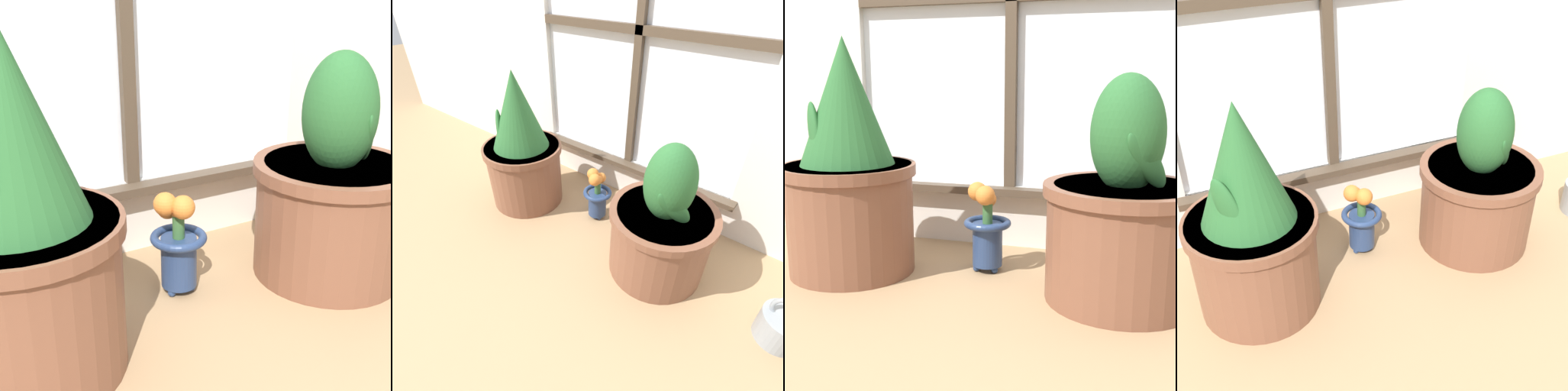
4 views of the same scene
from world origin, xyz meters
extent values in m
plane|color=tan|center=(0.00, 0.00, 0.00)|extent=(10.00, 10.00, 0.00)
cube|color=silver|center=(0.00, 0.62, 0.10)|extent=(1.05, 0.05, 0.20)
cube|color=#4C3D2D|center=(0.00, 0.58, 0.19)|extent=(1.11, 0.06, 0.02)
cylinder|color=brown|center=(-0.38, 0.23, 0.16)|extent=(0.36, 0.36, 0.32)
cylinder|color=brown|center=(-0.38, 0.23, 0.30)|extent=(0.38, 0.38, 0.03)
cylinder|color=#38281E|center=(-0.38, 0.23, 0.31)|extent=(0.33, 0.33, 0.01)
cone|color=#28602D|center=(-0.38, 0.23, 0.49)|extent=(0.26, 0.26, 0.35)
ellipsoid|color=#28602D|center=(-0.44, 0.17, 0.40)|extent=(0.11, 0.10, 0.20)
cylinder|color=brown|center=(0.38, 0.24, 0.15)|extent=(0.38, 0.38, 0.30)
cylinder|color=brown|center=(0.38, 0.24, 0.28)|extent=(0.40, 0.40, 0.03)
cylinder|color=#38281E|center=(0.38, 0.24, 0.29)|extent=(0.35, 0.35, 0.01)
ellipsoid|color=#28602D|center=(0.38, 0.24, 0.42)|extent=(0.18, 0.18, 0.29)
ellipsoid|color=#28602D|center=(0.43, 0.19, 0.37)|extent=(0.14, 0.14, 0.17)
sphere|color=navy|center=(0.00, 0.37, 0.01)|extent=(0.02, 0.02, 0.02)
sphere|color=navy|center=(-0.03, 0.33, 0.01)|extent=(0.02, 0.02, 0.02)
sphere|color=navy|center=(0.03, 0.33, 0.01)|extent=(0.02, 0.02, 0.02)
cylinder|color=navy|center=(0.00, 0.34, 0.08)|extent=(0.09, 0.09, 0.13)
torus|color=navy|center=(0.00, 0.34, 0.14)|extent=(0.14, 0.14, 0.02)
cylinder|color=#386633|center=(0.00, 0.34, 0.18)|extent=(0.03, 0.03, 0.07)
sphere|color=orange|center=(0.00, 0.34, 0.22)|extent=(0.04, 0.04, 0.04)
sphere|color=orange|center=(-0.01, 0.38, 0.21)|extent=(0.05, 0.05, 0.05)
sphere|color=orange|center=(-0.03, 0.35, 0.24)|extent=(0.06, 0.06, 0.06)
sphere|color=orange|center=(0.00, 0.32, 0.23)|extent=(0.06, 0.06, 0.06)
camera|label=1|loc=(-0.55, -0.69, 0.71)|focal=50.00mm
camera|label=2|loc=(0.69, -0.60, 1.01)|focal=28.00mm
camera|label=3|loc=(0.42, -1.12, 0.55)|focal=50.00mm
camera|label=4|loc=(-0.56, -1.02, 1.21)|focal=50.00mm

